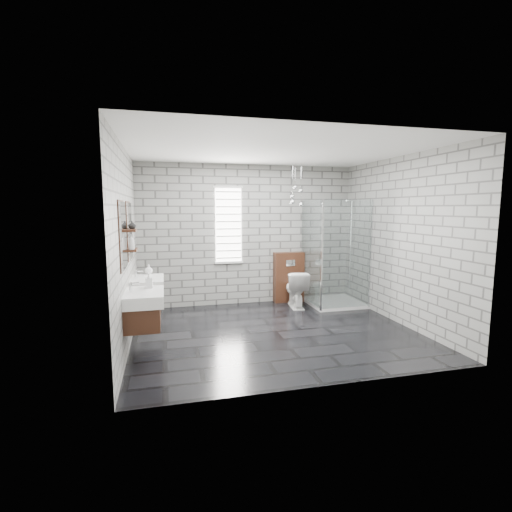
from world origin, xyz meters
name	(u,v)px	position (x,y,z in m)	size (l,w,h in m)	color
floor	(275,332)	(0.00, 0.00, -0.01)	(4.20, 3.60, 0.02)	black
ceiling	(276,150)	(0.00, 0.00, 2.71)	(4.20, 3.60, 0.02)	white
wall_back	(249,235)	(0.00, 1.81, 1.35)	(4.20, 0.02, 2.70)	gray
wall_front	(328,260)	(0.00, -1.81, 1.35)	(4.20, 0.02, 2.70)	gray
wall_left	(126,247)	(-2.11, 0.00, 1.35)	(0.02, 3.60, 2.70)	gray
wall_right	(400,241)	(2.11, 0.00, 1.35)	(0.02, 3.60, 2.70)	gray
vanity_left	(141,299)	(-1.91, -0.55, 0.76)	(0.47, 0.70, 1.57)	#442415
vanity_right	(144,284)	(-1.91, 0.38, 0.76)	(0.47, 0.70, 1.57)	#442415
shelf_lower	(132,250)	(-2.03, -0.05, 1.32)	(0.14, 0.30, 0.03)	#442415
shelf_upper	(131,230)	(-2.03, -0.05, 1.58)	(0.14, 0.30, 0.03)	#442415
window	(228,225)	(-0.40, 1.78, 1.55)	(0.56, 0.05, 1.48)	white
cistern_panel	(289,277)	(0.80, 1.70, 0.50)	(0.60, 0.20, 1.00)	#442415
flush_plate	(291,263)	(0.80, 1.60, 0.80)	(0.18, 0.01, 0.12)	silver
shower_enclosure	(332,280)	(1.50, 1.18, 0.50)	(1.00, 1.00, 2.03)	white
pendant_cluster	(296,196)	(0.81, 1.36, 2.10)	(0.29, 0.25, 0.80)	silver
toilet	(296,289)	(0.80, 1.28, 0.35)	(0.39, 0.68, 0.70)	white
soap_bottle_a	(149,280)	(-1.81, -0.34, 0.95)	(0.09, 0.09, 0.20)	#B2B2B2
soap_bottle_b	(149,269)	(-1.85, 0.73, 0.92)	(0.12, 0.12, 0.15)	#B2B2B2
soap_bottle_c	(131,242)	(-2.02, -0.17, 1.44)	(0.08, 0.08, 0.20)	#B2B2B2
vase	(132,225)	(-2.02, 0.05, 1.65)	(0.10, 0.10, 0.11)	#B2B2B2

